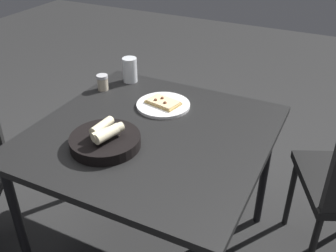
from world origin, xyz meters
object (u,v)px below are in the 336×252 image
Objects in this scene: dining_table at (152,143)px; beer_glass at (130,71)px; bread_basket at (105,140)px; pepper_shaker at (103,83)px; pizza_plate at (163,104)px.

dining_table is 7.47× the size of beer_glass.
bread_basket is (0.11, 0.18, 0.09)m from dining_table.
beer_glass is 1.63× the size of pepper_shaker.
bread_basket is 0.61m from beer_glass.
dining_table is at bearing 130.83° from beer_glass.
beer_glass is (0.28, -0.17, 0.05)m from pizza_plate.
bread_basket is at bearing 82.34° from pizza_plate.
bread_basket is at bearing 112.00° from beer_glass.
bread_basket reaches higher than dining_table.
pepper_shaker is at bearing -4.01° from pizza_plate.
pizza_plate is 0.34m from beer_glass.
bread_basket is 3.53× the size of pepper_shaker.
bread_basket is 0.52m from pepper_shaker.
pizza_plate is at bearing -97.66° from bread_basket.
beer_glass is (0.34, -0.39, 0.12)m from dining_table.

